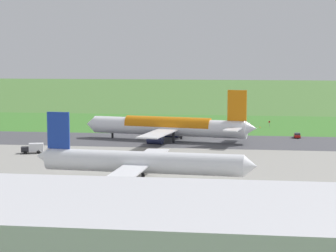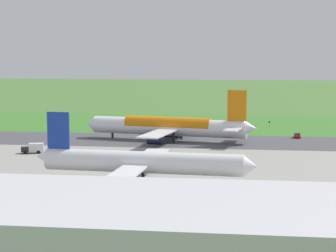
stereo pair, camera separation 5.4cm
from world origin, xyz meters
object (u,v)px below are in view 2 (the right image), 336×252
airliner_main (169,127)px  service_truck_fuel (33,148)px  airliner_parked_mid (142,162)px  traffic_cone_orange (260,127)px  no_stopping_sign (269,123)px  service_car_followme (297,135)px

airliner_main → service_truck_fuel: (32.92, 27.36, -2.95)m
airliner_main → airliner_parked_mid: airliner_main is taller
service_truck_fuel → traffic_cone_orange: 87.45m
airliner_main → service_truck_fuel: bearing=39.7°
service_truck_fuel → no_stopping_sign: (-64.11, -65.05, -0.05)m
airliner_parked_mid → service_car_followme: airliner_parked_mid is taller
service_car_followme → traffic_cone_orange: bearing=-65.6°
airliner_parked_mid → traffic_cone_orange: (-26.53, -92.43, -3.55)m
traffic_cone_orange → airliner_parked_mid: bearing=74.0°
service_truck_fuel → traffic_cone_orange: service_truck_fuel is taller
airliner_main → no_stopping_sign: (-31.19, -37.68, -3.00)m
airliner_parked_mid → no_stopping_sign: size_ratio=21.26×
service_car_followme → traffic_cone_orange: (11.01, -24.32, -0.57)m
airliner_main → service_truck_fuel: size_ratio=8.69×
service_car_followme → no_stopping_sign: bearing=-73.7°
airliner_parked_mid → no_stopping_sign: airliner_parked_mid is taller
traffic_cone_orange → no_stopping_sign: bearing=-145.2°
airliner_main → airliner_parked_mid: size_ratio=1.12×
no_stopping_sign → traffic_cone_orange: 4.10m
airliner_parked_mid → service_car_followme: bearing=-118.9°
no_stopping_sign → traffic_cone_orange: size_ratio=4.11×
service_truck_fuel → no_stopping_sign: size_ratio=2.74×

